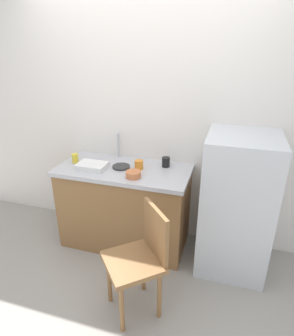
{
  "coord_description": "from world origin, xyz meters",
  "views": [
    {
      "loc": [
        0.81,
        -1.75,
        1.98
      ],
      "look_at": [
        0.09,
        0.6,
        0.91
      ],
      "focal_mm": 31.08,
      "sensor_mm": 36.0,
      "label": 1
    }
  ],
  "objects_px": {
    "hotplate": "(121,167)",
    "cup_black": "(166,162)",
    "refrigerator": "(236,204)",
    "cup_yellow": "(75,158)",
    "chair": "(140,257)",
    "terracotta_bowl": "(133,174)",
    "cup_orange": "(139,165)",
    "dish_tray": "(92,166)"
  },
  "relations": [
    {
      "from": "hotplate",
      "to": "cup_black",
      "type": "height_order",
      "value": "cup_black"
    },
    {
      "from": "refrigerator",
      "to": "cup_yellow",
      "type": "distance_m",
      "value": 1.61
    },
    {
      "from": "chair",
      "to": "terracotta_bowl",
      "type": "xyz_separation_m",
      "value": [
        -0.26,
        0.59,
        0.39
      ]
    },
    {
      "from": "terracotta_bowl",
      "to": "cup_yellow",
      "type": "height_order",
      "value": "cup_yellow"
    },
    {
      "from": "terracotta_bowl",
      "to": "cup_yellow",
      "type": "xyz_separation_m",
      "value": [
        -0.67,
        0.16,
        0.02
      ]
    },
    {
      "from": "cup_black",
      "to": "cup_orange",
      "type": "relative_size",
      "value": 1.11
    },
    {
      "from": "chair",
      "to": "hotplate",
      "type": "relative_size",
      "value": 5.24
    },
    {
      "from": "refrigerator",
      "to": "cup_black",
      "type": "distance_m",
      "value": 0.76
    },
    {
      "from": "hotplate",
      "to": "refrigerator",
      "type": "bearing_deg",
      "value": -0.5
    },
    {
      "from": "chair",
      "to": "terracotta_bowl",
      "type": "distance_m",
      "value": 0.75
    },
    {
      "from": "terracotta_bowl",
      "to": "chair",
      "type": "bearing_deg",
      "value": -66.03
    },
    {
      "from": "cup_black",
      "to": "cup_yellow",
      "type": "relative_size",
      "value": 1.02
    },
    {
      "from": "dish_tray",
      "to": "cup_orange",
      "type": "bearing_deg",
      "value": 15.41
    },
    {
      "from": "cup_black",
      "to": "refrigerator",
      "type": "bearing_deg",
      "value": -13.15
    },
    {
      "from": "cup_orange",
      "to": "cup_yellow",
      "type": "relative_size",
      "value": 0.92
    },
    {
      "from": "terracotta_bowl",
      "to": "cup_black",
      "type": "relative_size",
      "value": 1.44
    },
    {
      "from": "refrigerator",
      "to": "cup_yellow",
      "type": "relative_size",
      "value": 13.9
    },
    {
      "from": "cup_black",
      "to": "cup_yellow",
      "type": "xyz_separation_m",
      "value": [
        -0.9,
        -0.17,
        -0.0
      ]
    },
    {
      "from": "dish_tray",
      "to": "hotplate",
      "type": "xyz_separation_m",
      "value": [
        0.26,
        0.09,
        -0.02
      ]
    },
    {
      "from": "dish_tray",
      "to": "hotplate",
      "type": "distance_m",
      "value": 0.28
    },
    {
      "from": "cup_yellow",
      "to": "hotplate",
      "type": "bearing_deg",
      "value": 1.68
    },
    {
      "from": "refrigerator",
      "to": "dish_tray",
      "type": "distance_m",
      "value": 1.39
    },
    {
      "from": "cup_orange",
      "to": "terracotta_bowl",
      "type": "bearing_deg",
      "value": -87.13
    },
    {
      "from": "hotplate",
      "to": "cup_orange",
      "type": "distance_m",
      "value": 0.18
    },
    {
      "from": "cup_orange",
      "to": "cup_yellow",
      "type": "height_order",
      "value": "cup_yellow"
    },
    {
      "from": "chair",
      "to": "cup_black",
      "type": "xyz_separation_m",
      "value": [
        -0.04,
        0.91,
        0.4
      ]
    },
    {
      "from": "cup_yellow",
      "to": "chair",
      "type": "bearing_deg",
      "value": -38.59
    },
    {
      "from": "hotplate",
      "to": "chair",
      "type": "bearing_deg",
      "value": -59.66
    },
    {
      "from": "terracotta_bowl",
      "to": "cup_orange",
      "type": "relative_size",
      "value": 1.6
    },
    {
      "from": "refrigerator",
      "to": "chair",
      "type": "height_order",
      "value": "refrigerator"
    },
    {
      "from": "refrigerator",
      "to": "cup_orange",
      "type": "relative_size",
      "value": 15.07
    },
    {
      "from": "chair",
      "to": "hotplate",
      "type": "bearing_deg",
      "value": 169.28
    },
    {
      "from": "chair",
      "to": "cup_yellow",
      "type": "xyz_separation_m",
      "value": [
        -0.93,
        0.75,
        0.4
      ]
    },
    {
      "from": "refrigerator",
      "to": "cup_yellow",
      "type": "xyz_separation_m",
      "value": [
        -1.59,
        -0.0,
        0.26
      ]
    },
    {
      "from": "cup_orange",
      "to": "hotplate",
      "type": "bearing_deg",
      "value": -171.29
    },
    {
      "from": "dish_tray",
      "to": "cup_black",
      "type": "distance_m",
      "value": 0.71
    },
    {
      "from": "terracotta_bowl",
      "to": "hotplate",
      "type": "distance_m",
      "value": 0.25
    },
    {
      "from": "hotplate",
      "to": "cup_black",
      "type": "xyz_separation_m",
      "value": [
        0.41,
        0.15,
        0.04
      ]
    },
    {
      "from": "chair",
      "to": "cup_orange",
      "type": "height_order",
      "value": "cup_orange"
    },
    {
      "from": "cup_orange",
      "to": "refrigerator",
      "type": "bearing_deg",
      "value": -2.23
    },
    {
      "from": "dish_tray",
      "to": "hotplate",
      "type": "bearing_deg",
      "value": 19.62
    },
    {
      "from": "refrigerator",
      "to": "terracotta_bowl",
      "type": "distance_m",
      "value": 0.96
    }
  ]
}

